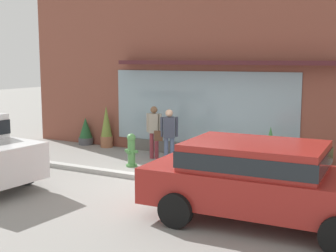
{
  "coord_description": "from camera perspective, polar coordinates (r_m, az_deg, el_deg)",
  "views": [
    {
      "loc": [
        5.09,
        -9.48,
        2.92
      ],
      "look_at": [
        -0.74,
        1.2,
        1.14
      ],
      "focal_mm": 49.32,
      "sensor_mm": 36.0,
      "label": 1
    }
  ],
  "objects": [
    {
      "name": "potted_plant_window_left",
      "position": [
        12.7,
        12.51,
        -2.65
      ],
      "size": [
        0.48,
        0.48,
        1.13
      ],
      "color": "#9E6042",
      "rests_on": "ground_plane"
    },
    {
      "name": "curb_strip",
      "position": [
        10.96,
        -0.12,
        -6.79
      ],
      "size": [
        14.0,
        0.24,
        0.12
      ],
      "primitive_type": "cube",
      "color": "#B2B2AD",
      "rests_on": "ground_plane"
    },
    {
      "name": "storefront",
      "position": [
        13.66,
        6.75,
        6.64
      ],
      "size": [
        14.0,
        0.81,
        5.17
      ],
      "color": "brown",
      "rests_on": "ground_plane"
    },
    {
      "name": "potted_plant_doorstep",
      "position": [
        16.02,
        -10.14,
        -0.69
      ],
      "size": [
        0.5,
        0.5,
        0.93
      ],
      "color": "#4C4C51",
      "rests_on": "ground_plane"
    },
    {
      "name": "fire_hydrant",
      "position": [
        12.58,
        -4.55,
        -2.95
      ],
      "size": [
        0.38,
        0.34,
        0.91
      ],
      "color": "#4C8C47",
      "rests_on": "ground_plane"
    },
    {
      "name": "potted_plant_window_center",
      "position": [
        13.42,
        5.9,
        -2.99
      ],
      "size": [
        0.28,
        0.28,
        0.55
      ],
      "color": "#B7B2A3",
      "rests_on": "ground_plane"
    },
    {
      "name": "potted_plant_trailing_edge",
      "position": [
        15.41,
        -7.61,
        -0.18
      ],
      "size": [
        0.41,
        0.41,
        1.38
      ],
      "color": "#9E6042",
      "rests_on": "ground_plane"
    },
    {
      "name": "ground_plane",
      "position": [
        11.15,
        0.38,
        -6.85
      ],
      "size": [
        60.0,
        60.0,
        0.0
      ],
      "primitive_type": "plane",
      "color": "gray"
    },
    {
      "name": "pedestrian_with_handbag",
      "position": [
        12.68,
        0.03,
        -0.88
      ],
      "size": [
        0.61,
        0.4,
        1.55
      ],
      "rotation": [
        0.0,
        0.0,
        3.67
      ],
      "color": "#475675",
      "rests_on": "ground_plane"
    },
    {
      "name": "pedestrian_passerby",
      "position": [
        13.49,
        -1.74,
        -0.32
      ],
      "size": [
        0.45,
        0.26,
        1.55
      ],
      "rotation": [
        0.0,
        0.0,
        0.23
      ],
      "color": "#8E333D",
      "rests_on": "ground_plane"
    },
    {
      "name": "parked_car_red",
      "position": [
        8.4,
        11.56,
        -6.21
      ],
      "size": [
        4.41,
        2.16,
        1.45
      ],
      "rotation": [
        0.0,
        0.0,
        0.04
      ],
      "color": "maroon",
      "rests_on": "ground_plane"
    }
  ]
}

